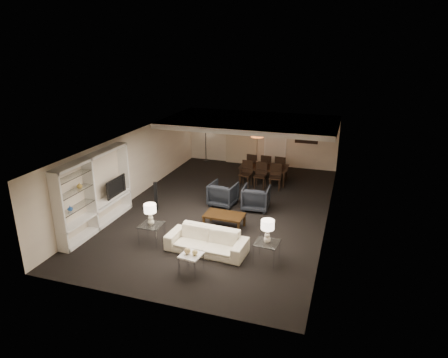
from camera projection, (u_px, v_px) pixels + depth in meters
floor at (224, 209)px, 14.00m from camera, size 11.00×11.00×0.00m
ceiling at (224, 139)px, 13.16m from camera, size 7.00×11.00×0.02m
wall_back at (261, 138)px, 18.51m from camera, size 7.00×0.02×2.50m
wall_front at (145, 253)px, 8.65m from camera, size 7.00×0.02×2.50m
wall_left at (133, 165)px, 14.60m from camera, size 0.02×11.00×2.50m
wall_right at (330, 186)px, 12.56m from camera, size 0.02×11.00×2.50m
ceiling_soffit at (250, 122)px, 16.33m from camera, size 7.00×4.00×0.20m
curtains at (242, 139)px, 18.72m from camera, size 1.50×0.12×2.40m
door at (275, 144)px, 18.34m from camera, size 0.90×0.05×2.10m
painting at (307, 136)px, 17.76m from camera, size 0.95×0.04×0.65m
media_unit at (95, 192)px, 12.24m from camera, size 0.38×3.40×2.35m
pendant_light at (257, 134)px, 16.41m from camera, size 0.52×0.52×0.24m
sofa at (207, 241)px, 11.07m from camera, size 2.30×1.02×0.66m
coffee_table at (224, 221)px, 12.54m from camera, size 1.25×0.75×0.44m
armchair_left at (223, 194)px, 14.17m from camera, size 0.98×1.00×0.84m
armchair_right at (256, 198)px, 13.82m from camera, size 0.94×0.97×0.84m
side_table_left at (152, 234)px, 11.58m from camera, size 0.63×0.63×0.58m
side_table_right at (267, 252)px, 10.58m from camera, size 0.66×0.66×0.58m
table_lamp_left at (150, 215)px, 11.37m from camera, size 0.39×0.39×0.64m
table_lamp_right at (267, 231)px, 10.38m from camera, size 0.36×0.36×0.64m
marble_table at (191, 263)px, 10.10m from camera, size 0.57×0.57×0.51m
gold_gourd_a at (187, 251)px, 10.02m from camera, size 0.16×0.16×0.16m
gold_gourd_b at (195, 252)px, 9.97m from camera, size 0.14×0.14×0.14m
television at (113, 186)px, 13.10m from camera, size 1.04×0.14×0.60m
vase_blue at (70, 208)px, 11.18m from camera, size 0.15×0.15×0.16m
vase_amber at (79, 185)px, 11.47m from camera, size 0.16×0.16×0.17m
floor_speaker at (156, 196)px, 13.77m from camera, size 0.14×0.14×1.00m
dining_table at (264, 174)px, 16.43m from camera, size 2.00×1.18×0.69m
chair_nl at (245, 174)px, 15.97m from camera, size 0.53×0.53×1.02m
chair_nm at (260, 176)px, 15.79m from camera, size 0.47×0.47×1.02m
chair_nr at (275, 177)px, 15.62m from camera, size 0.51×0.51×1.02m
chair_fl at (253, 165)px, 17.14m from camera, size 0.53×0.53×1.02m
chair_fm at (267, 166)px, 16.96m from camera, size 0.50×0.50×1.02m
chair_fr at (281, 167)px, 16.78m from camera, size 0.52×0.52×1.02m
floor_lamp at (206, 144)px, 19.15m from camera, size 0.25×0.25×1.66m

